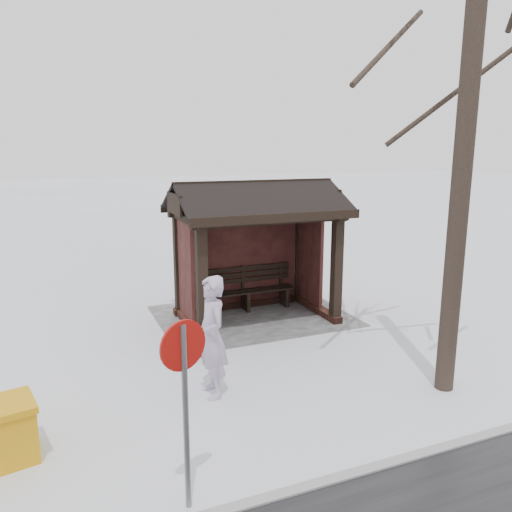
{
  "coord_description": "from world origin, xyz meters",
  "views": [
    {
      "loc": [
        4.09,
        9.82,
        3.73
      ],
      "look_at": [
        0.33,
        0.8,
        1.63
      ],
      "focal_mm": 35.0,
      "sensor_mm": 36.0,
      "label": 1
    }
  ],
  "objects_px": {
    "bus_shelter": "(253,222)",
    "dog": "(192,344)",
    "pedestrian": "(212,337)",
    "road_sign": "(184,373)"
  },
  "relations": [
    {
      "from": "pedestrian",
      "to": "dog",
      "type": "xyz_separation_m",
      "value": [
        -0.08,
        -1.46,
        -0.68
      ]
    },
    {
      "from": "road_sign",
      "to": "dog",
      "type": "bearing_deg",
      "value": -126.08
    },
    {
      "from": "dog",
      "to": "road_sign",
      "type": "xyz_separation_m",
      "value": [
        1.08,
        3.72,
        1.26
      ]
    },
    {
      "from": "dog",
      "to": "road_sign",
      "type": "relative_size",
      "value": 0.3
    },
    {
      "from": "bus_shelter",
      "to": "dog",
      "type": "xyz_separation_m",
      "value": [
        1.89,
        1.69,
        -1.9
      ]
    },
    {
      "from": "pedestrian",
      "to": "road_sign",
      "type": "distance_m",
      "value": 2.54
    },
    {
      "from": "dog",
      "to": "bus_shelter",
      "type": "bearing_deg",
      "value": 130.48
    },
    {
      "from": "pedestrian",
      "to": "dog",
      "type": "bearing_deg",
      "value": 175.81
    },
    {
      "from": "bus_shelter",
      "to": "pedestrian",
      "type": "height_order",
      "value": "bus_shelter"
    },
    {
      "from": "bus_shelter",
      "to": "dog",
      "type": "relative_size",
      "value": 5.73
    }
  ]
}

